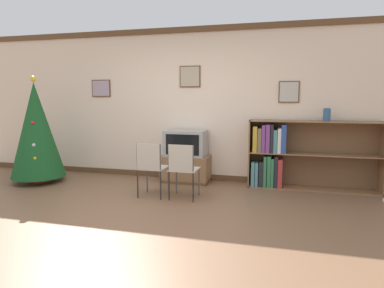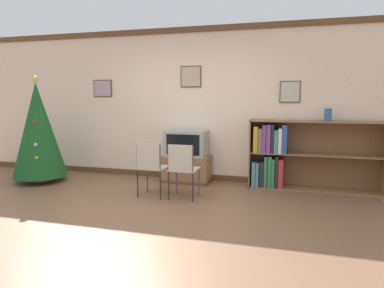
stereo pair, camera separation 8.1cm
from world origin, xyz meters
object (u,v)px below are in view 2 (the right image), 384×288
bookshelf (289,155)px  folding_chair_left (151,166)px  tv_console (187,169)px  vase (328,115)px  folding_chair_right (182,168)px  television (187,143)px  christmas_tree (38,130)px

bookshelf → folding_chair_left: bearing=-151.0°
tv_console → vase: (2.28, 0.05, 0.98)m
folding_chair_right → folding_chair_left: bearing=180.0°
television → bookshelf: bearing=2.2°
television → vase: size_ratio=3.47×
television → folding_chair_left: bearing=-103.4°
folding_chair_right → bookshelf: 1.83m
folding_chair_right → vase: bearing=27.8°
television → bookshelf: 1.73m
folding_chair_right → tv_console: bearing=103.4°
tv_console → bookshelf: bookshelf is taller
tv_console → christmas_tree: bearing=-165.5°
christmas_tree → tv_console: christmas_tree is taller
folding_chair_left → folding_chair_right: same height
tv_console → folding_chair_right: (0.24, -1.02, 0.24)m
folding_chair_right → vase: vase is taller
folding_chair_left → vase: size_ratio=4.03×
folding_chair_right → christmas_tree: bearing=172.3°
christmas_tree → folding_chair_left: christmas_tree is taller
christmas_tree → tv_console: (2.52, 0.65, -0.68)m
folding_chair_right → vase: 2.42m
christmas_tree → folding_chair_left: 2.35m
folding_chair_right → bookshelf: bookshelf is taller
tv_console → bookshelf: (1.72, 0.06, 0.31)m
tv_console → bookshelf: bearing=2.1°
christmas_tree → folding_chair_right: christmas_tree is taller
television → folding_chair_right: 1.07m
television → tv_console: bearing=90.0°
television → vase: 2.34m
christmas_tree → bookshelf: bearing=9.6°
vase → television: bearing=-178.6°
bookshelf → vase: (0.56, -0.01, 0.67)m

